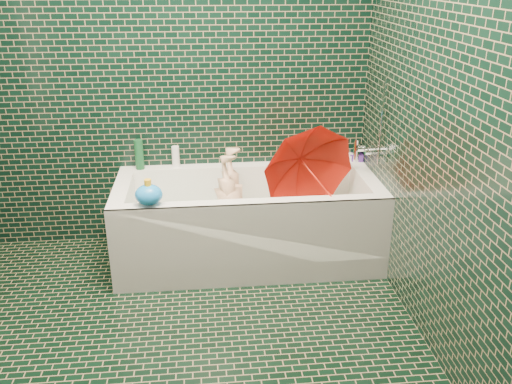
{
  "coord_description": "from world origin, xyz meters",
  "views": [
    {
      "loc": [
        0.17,
        -2.2,
        1.82
      ],
      "look_at": [
        0.48,
        0.82,
        0.56
      ],
      "focal_mm": 38.0,
      "sensor_mm": 36.0,
      "label": 1
    }
  ],
  "objects": [
    {
      "name": "floor",
      "position": [
        0.0,
        0.0,
        0.0
      ],
      "size": [
        2.8,
        2.8,
        0.0
      ],
      "primitive_type": "plane",
      "color": "black",
      "rests_on": "ground"
    },
    {
      "name": "wall_back",
      "position": [
        0.0,
        1.4,
        1.25
      ],
      "size": [
        2.8,
        0.0,
        2.8
      ],
      "primitive_type": "plane",
      "rotation": [
        1.57,
        0.0,
        0.0
      ],
      "color": "black",
      "rests_on": "floor"
    },
    {
      "name": "wall_front",
      "position": [
        0.0,
        -1.4,
        1.25
      ],
      "size": [
        2.8,
        0.0,
        2.8
      ],
      "primitive_type": "plane",
      "rotation": [
        -1.57,
        0.0,
        0.0
      ],
      "color": "black",
      "rests_on": "floor"
    },
    {
      "name": "wall_right",
      "position": [
        1.3,
        0.0,
        1.25
      ],
      "size": [
        0.0,
        2.8,
        2.8
      ],
      "primitive_type": "plane",
      "rotation": [
        1.57,
        0.0,
        -1.57
      ],
      "color": "black",
      "rests_on": "floor"
    },
    {
      "name": "bathtub",
      "position": [
        0.45,
        1.01,
        0.21
      ],
      "size": [
        1.7,
        0.75,
        0.55
      ],
      "color": "white",
      "rests_on": "floor"
    },
    {
      "name": "bath_mat",
      "position": [
        0.45,
        1.02,
        0.16
      ],
      "size": [
        1.35,
        0.47,
        0.01
      ],
      "primitive_type": "cube",
      "color": "green",
      "rests_on": "bathtub"
    },
    {
      "name": "water",
      "position": [
        0.45,
        1.02,
        0.3
      ],
      "size": [
        1.48,
        0.53,
        0.0
      ],
      "primitive_type": "cube",
      "color": "silver",
      "rests_on": "bathtub"
    },
    {
      "name": "faucet",
      "position": [
        1.26,
        1.02,
        0.77
      ],
      "size": [
        0.18,
        0.19,
        0.55
      ],
      "color": "silver",
      "rests_on": "wall_right"
    },
    {
      "name": "child",
      "position": [
        0.36,
        1.03,
        0.31
      ],
      "size": [
        0.94,
        0.58,
        0.26
      ],
      "primitive_type": "imported",
      "rotation": [
        -1.51,
        0.0,
        -1.89
      ],
      "color": "tan",
      "rests_on": "bathtub"
    },
    {
      "name": "umbrella",
      "position": [
        0.87,
        0.95,
        0.59
      ],
      "size": [
        0.82,
        0.81,
        0.77
      ],
      "primitive_type": "imported",
      "rotation": [
        0.21,
        -0.28,
        0.19
      ],
      "color": "red",
      "rests_on": "bathtub"
    },
    {
      "name": "soap_bottle_a",
      "position": [
        1.21,
        1.33,
        0.55
      ],
      "size": [
        0.12,
        0.12,
        0.26
      ],
      "primitive_type": "imported",
      "rotation": [
        0.0,
        0.0,
        -0.14
      ],
      "color": "white",
      "rests_on": "bathtub"
    },
    {
      "name": "soap_bottle_b",
      "position": [
        1.25,
        1.32,
        0.55
      ],
      "size": [
        0.12,
        0.12,
        0.21
      ],
      "primitive_type": "imported",
      "rotation": [
        0.0,
        0.0,
        -0.3
      ],
      "color": "#3D1D6E",
      "rests_on": "bathtub"
    },
    {
      "name": "soap_bottle_c",
      "position": [
        1.08,
        1.35,
        0.55
      ],
      "size": [
        0.17,
        0.17,
        0.17
      ],
      "primitive_type": "imported",
      "rotation": [
        0.0,
        0.0,
        0.35
      ],
      "color": "#154926",
      "rests_on": "bathtub"
    },
    {
      "name": "bottle_right_tall",
      "position": [
        1.0,
        1.31,
        0.65
      ],
      "size": [
        0.07,
        0.07,
        0.2
      ],
      "primitive_type": "cylinder",
      "rotation": [
        0.0,
        0.0,
        0.42
      ],
      "color": "#154926",
      "rests_on": "bathtub"
    },
    {
      "name": "bottle_right_pump",
      "position": [
        1.25,
        1.34,
        0.63
      ],
      "size": [
        0.06,
        0.06,
        0.16
      ],
      "primitive_type": "cylinder",
      "rotation": [
        0.0,
        0.0,
        0.15
      ],
      "color": "silver",
      "rests_on": "bathtub"
    },
    {
      "name": "bottle_left_tall",
      "position": [
        -0.26,
        1.34,
        0.65
      ],
      "size": [
        0.08,
        0.08,
        0.21
      ],
      "primitive_type": "cylinder",
      "rotation": [
        0.0,
        0.0,
        0.32
      ],
      "color": "#154926",
      "rests_on": "bathtub"
    },
    {
      "name": "bottle_left_short",
      "position": [
        -0.02,
        1.36,
        0.62
      ],
      "size": [
        0.06,
        0.06,
        0.14
      ],
      "primitive_type": "cylinder",
      "rotation": [
        0.0,
        0.0,
        -0.21
      ],
      "color": "white",
      "rests_on": "bathtub"
    },
    {
      "name": "rubber_duck",
      "position": [
        1.0,
        1.33,
        0.59
      ],
      "size": [
        0.11,
        0.09,
        0.09
      ],
      "rotation": [
        0.0,
        0.0,
        -0.34
      ],
      "color": "gold",
      "rests_on": "bathtub"
    },
    {
      "name": "bath_toy",
      "position": [
        -0.15,
        0.7,
        0.62
      ],
      "size": [
        0.2,
        0.18,
        0.16
      ],
      "rotation": [
        0.0,
        0.0,
        0.39
      ],
      "color": "blue",
      "rests_on": "bathtub"
    }
  ]
}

